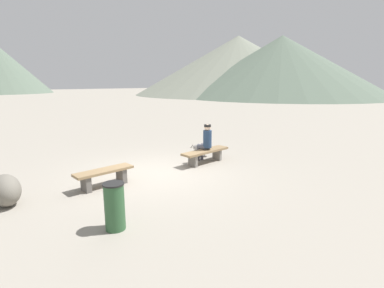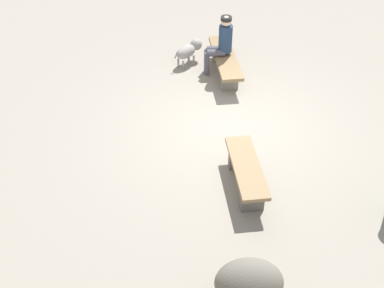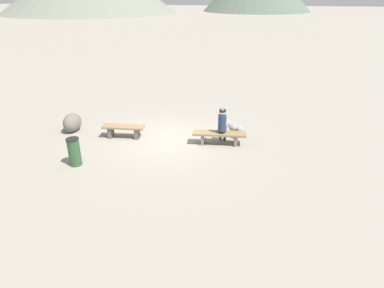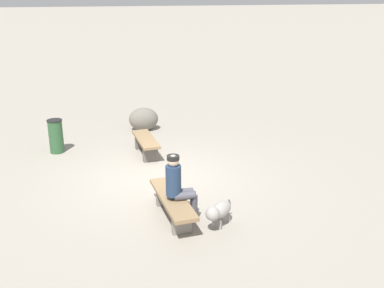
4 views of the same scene
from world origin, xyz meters
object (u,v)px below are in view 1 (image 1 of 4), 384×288
(seated_person, at_px, (206,141))
(boulder, at_px, (6,190))
(bench_left, at_px, (104,175))
(dog, at_px, (203,147))
(trash_bin, at_px, (115,206))
(bench_right, at_px, (206,153))

(seated_person, xyz_separation_m, boulder, (-5.85, 0.17, -0.40))
(bench_left, height_order, dog, dog)
(seated_person, bearing_deg, boulder, -179.72)
(seated_person, relative_size, trash_bin, 1.46)
(boulder, bearing_deg, bench_left, -6.54)
(bench_right, distance_m, seated_person, 0.43)
(bench_left, xyz_separation_m, seated_person, (3.67, 0.08, 0.44))
(dog, bearing_deg, boulder, -128.76)
(bench_right, xyz_separation_m, seated_person, (0.09, 0.09, 0.41))
(bench_left, height_order, trash_bin, trash_bin)
(bench_left, xyz_separation_m, bench_right, (3.58, -0.01, 0.03))
(bench_left, distance_m, trash_bin, 2.43)
(seated_person, xyz_separation_m, dog, (0.45, 0.66, -0.42))
(dog, xyz_separation_m, trash_bin, (-4.88, -3.05, 0.12))
(bench_right, height_order, boulder, boulder)
(bench_left, xyz_separation_m, boulder, (-2.18, 0.25, 0.03))
(dog, bearing_deg, bench_right, -78.56)
(dog, distance_m, boulder, 6.32)
(seated_person, relative_size, dog, 2.02)
(bench_right, relative_size, seated_person, 1.44)
(seated_person, bearing_deg, bench_left, -176.79)
(bench_left, xyz_separation_m, dog, (4.12, 0.75, 0.01))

